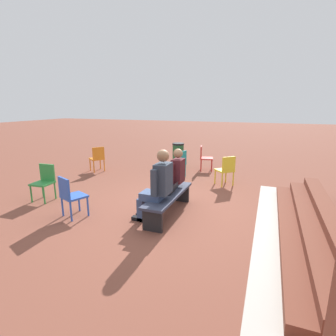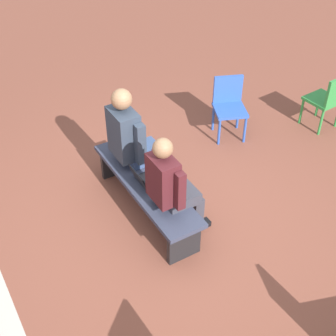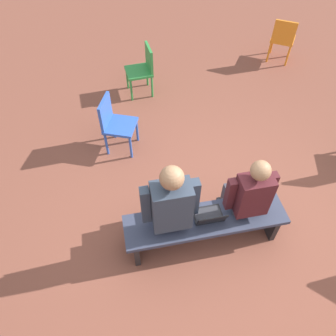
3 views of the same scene
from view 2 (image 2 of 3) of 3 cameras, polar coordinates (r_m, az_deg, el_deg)
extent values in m
plane|color=brown|center=(5.32, -1.03, -6.70)|extent=(60.00, 60.00, 0.00)
cube|color=#33384C|center=(5.18, -2.74, -1.85)|extent=(1.80, 0.44, 0.05)
cube|color=black|center=(4.83, 1.94, -9.18)|extent=(0.06, 0.37, 0.40)
cube|color=black|center=(5.88, -6.41, 0.84)|extent=(0.06, 0.37, 0.40)
cube|color=#383842|center=(4.89, 1.43, -3.47)|extent=(0.31, 0.36, 0.13)
cube|color=#383842|center=(5.10, 3.60, -5.62)|extent=(0.10, 0.11, 0.45)
cube|color=black|center=(5.26, 4.01, -6.91)|extent=(0.10, 0.22, 0.06)
cube|color=#383842|center=(5.20, 2.61, -4.55)|extent=(0.10, 0.11, 0.45)
cube|color=black|center=(5.36, 3.04, -5.85)|extent=(0.10, 0.22, 0.06)
cube|color=#47191E|center=(4.60, -0.61, -1.39)|extent=(0.34, 0.22, 0.51)
cube|color=#195133|center=(4.67, 0.59, -1.27)|extent=(0.05, 0.01, 0.30)
cube|color=#47191E|center=(4.50, 1.49, -2.83)|extent=(0.08, 0.09, 0.43)
cube|color=#47191E|center=(4.78, -1.27, 0.13)|extent=(0.08, 0.09, 0.43)
sphere|color=#8C6647|center=(4.37, -0.65, 2.43)|extent=(0.20, 0.20, 0.20)
cube|color=#384C75|center=(5.46, -3.05, 1.81)|extent=(0.35, 0.41, 0.14)
cube|color=#384C75|center=(5.65, -0.68, -0.36)|extent=(0.11, 0.12, 0.45)
cube|color=black|center=(5.80, -0.14, -1.62)|extent=(0.11, 0.25, 0.07)
cube|color=#384C75|center=(5.78, -1.61, 0.63)|extent=(0.11, 0.12, 0.45)
cube|color=black|center=(5.92, -1.05, -0.62)|extent=(0.11, 0.25, 0.07)
cube|color=#2D3847|center=(5.17, -5.39, 4.22)|extent=(0.39, 0.25, 0.57)
cube|color=#2D3847|center=(5.03, -3.39, 2.92)|extent=(0.09, 0.10, 0.49)
cube|color=#2D3847|center=(5.40, -5.87, 5.53)|extent=(0.09, 0.10, 0.49)
sphere|color=#8C6647|center=(4.95, -5.69, 8.35)|extent=(0.23, 0.23, 0.23)
cube|color=black|center=(5.14, -2.19, -1.60)|extent=(0.32, 0.22, 0.02)
cube|color=#2D2D33|center=(5.14, -2.10, -1.46)|extent=(0.29, 0.15, 0.00)
cube|color=black|center=(5.03, -3.62, -1.22)|extent=(0.32, 0.07, 0.19)
cube|color=#33519E|center=(5.03, -3.54, -1.19)|extent=(0.28, 0.06, 0.17)
cube|color=#2D893D|center=(7.01, 18.33, 7.92)|extent=(0.45, 0.45, 0.04)
cylinder|color=#2D893D|center=(7.34, 17.83, 7.45)|extent=(0.04, 0.04, 0.40)
cylinder|color=#2D893D|center=(7.08, 15.95, 6.66)|extent=(0.04, 0.04, 0.40)
cylinder|color=#2D893D|center=(6.91, 18.14, 5.30)|extent=(0.04, 0.04, 0.40)
cube|color=#2D56B7|center=(6.48, 7.57, 7.00)|extent=(0.55, 0.55, 0.04)
cube|color=#2D56B7|center=(6.52, 7.31, 9.52)|extent=(0.19, 0.38, 0.40)
cylinder|color=#2D56B7|center=(6.41, 6.25, 4.38)|extent=(0.04, 0.04, 0.40)
cylinder|color=#2D56B7|center=(6.50, 9.35, 4.62)|extent=(0.04, 0.04, 0.40)
cylinder|color=#2D56B7|center=(6.70, 5.54, 6.10)|extent=(0.04, 0.04, 0.40)
cylinder|color=#2D56B7|center=(6.78, 8.52, 6.31)|extent=(0.04, 0.04, 0.40)
camera|label=1|loc=(8.35, -32.88, 22.24)|focal=28.00mm
camera|label=3|loc=(4.30, -35.85, 29.27)|focal=35.00mm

